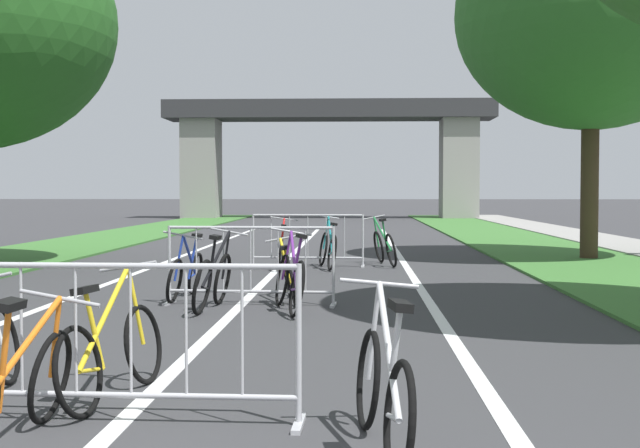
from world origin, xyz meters
TOP-DOWN VIEW (x-y plane):
  - grass_verge_left at (-6.19, 21.98)m, footprint 3.21×53.74m
  - grass_verge_right at (6.19, 21.98)m, footprint 3.21×53.74m
  - sidewalk_path_right at (8.84, 21.98)m, footprint 2.09×53.74m
  - lane_stripe_center at (0.00, 15.54)m, footprint 0.14×31.09m
  - lane_stripe_right_lane at (2.52, 15.54)m, footprint 0.14×31.09m
  - lane_stripe_left_lane at (-2.52, 15.54)m, footprint 0.14×31.09m
  - overpass_bridge at (0.00, 44.41)m, footprint 17.84×3.13m
  - tree_right_maple_mid at (6.61, 16.65)m, footprint 5.90×5.90m
  - crowd_barrier_nearest at (0.07, 3.31)m, footprint 2.28×0.50m
  - crowd_barrier_second at (0.13, 9.05)m, footprint 2.28×0.57m
  - crowd_barrier_third at (0.55, 14.78)m, footprint 2.28×0.54m
  - bicycle_yellow_0 at (-0.23, 3.90)m, footprint 0.47×1.67m
  - bicycle_purple_1 at (0.70, 8.47)m, footprint 0.59×1.76m
  - bicycle_green_2 at (2.09, 15.14)m, footprint 0.70×1.77m
  - bicycle_silver_3 at (1.69, 2.73)m, footprint 0.50×1.63m
  - bicycle_red_5 at (0.05, 14.32)m, footprint 0.56×1.70m
  - bicycle_black_6 at (-0.29, 8.55)m, footprint 0.57×1.67m
  - bicycle_blue_7 at (-0.86, 9.63)m, footprint 0.55×1.69m
  - bicycle_teal_8 at (0.97, 14.41)m, footprint 0.48×1.75m
  - bicycle_orange_9 at (-0.46, 2.72)m, footprint 0.53×1.67m
  - bicycle_yellow_10 at (0.61, 9.39)m, footprint 0.58×1.70m

SIDE VIEW (x-z plane):
  - lane_stripe_center at x=0.00m, z-range 0.00..0.01m
  - lane_stripe_right_lane at x=2.52m, z-range 0.00..0.01m
  - lane_stripe_left_lane at x=-2.52m, z-range 0.00..0.01m
  - grass_verge_left at x=-6.19m, z-range 0.00..0.05m
  - grass_verge_right at x=6.19m, z-range 0.00..0.05m
  - sidewalk_path_right at x=8.84m, z-range 0.00..0.08m
  - bicycle_yellow_10 at x=0.61m, z-range -0.10..0.79m
  - bicycle_blue_7 at x=-0.86m, z-range -0.13..0.85m
  - bicycle_orange_9 at x=-0.46m, z-range -0.10..0.82m
  - bicycle_yellow_0 at x=-0.23m, z-range -0.13..0.85m
  - bicycle_red_5 at x=0.05m, z-range -0.14..0.87m
  - bicycle_silver_3 at x=1.69m, z-range -0.12..0.86m
  - bicycle_green_2 at x=2.09m, z-range -0.13..0.89m
  - bicycle_black_6 at x=-0.29m, z-range -0.13..0.90m
  - bicycle_teal_8 at x=0.97m, z-range -0.13..0.90m
  - bicycle_purple_1 at x=0.70m, z-range -0.13..0.91m
  - crowd_barrier_nearest at x=0.07m, z-range -0.01..1.04m
  - crowd_barrier_second at x=0.13m, z-range -0.01..1.04m
  - crowd_barrier_third at x=0.55m, z-range -0.01..1.04m
  - overpass_bridge at x=0.00m, z-range 1.17..7.56m
  - tree_right_maple_mid at x=6.61m, z-range 1.41..9.27m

